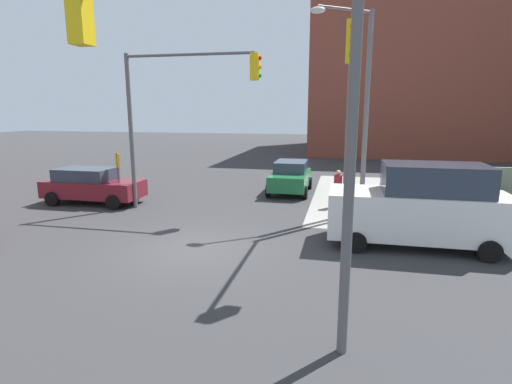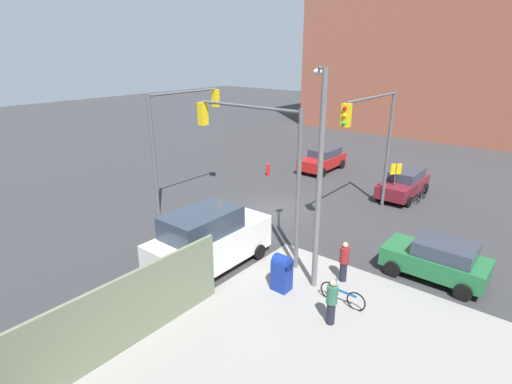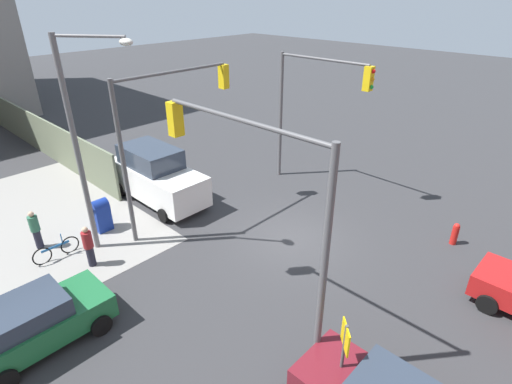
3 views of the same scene
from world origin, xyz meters
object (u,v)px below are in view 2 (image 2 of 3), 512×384
object	(u,v)px
traffic_signal_se_corner	(180,126)
fire_hydrant	(268,169)
traffic_signal_ne_corner	(256,151)
mailbox_blue	(282,272)
sedan_red	(323,159)
bicycle_at_crosswalk	(422,195)
pedestrian_crossing	(344,261)
coupe_maroon	(404,183)
van_white_delivery	(209,240)
street_lamp_corner	(319,164)
coupe_green	(437,259)
pedestrian_waiting	(332,301)
traffic_signal_nw_corner	(374,132)
bicycle_leaning_on_fence	(342,296)

from	to	relation	value
traffic_signal_se_corner	fire_hydrant	bearing A→B (deg)	177.73
traffic_signal_ne_corner	mailbox_blue	size ratio (longest dim) A/B	4.55
mailbox_blue	sedan_red	bearing A→B (deg)	-155.18
bicycle_at_crosswalk	pedestrian_crossing	bearing A→B (deg)	2.60
coupe_maroon	van_white_delivery	world-z (taller)	van_white_delivery
street_lamp_corner	coupe_green	size ratio (longest dim) A/B	2.10
pedestrian_crossing	bicycle_at_crosswalk	world-z (taller)	pedestrian_crossing
van_white_delivery	bicycle_at_crosswalk	size ratio (longest dim) A/B	3.09
coupe_maroon	pedestrian_waiting	xyz separation A→B (m)	(13.64, 2.56, 0.00)
pedestrian_waiting	bicycle_at_crosswalk	size ratio (longest dim) A/B	0.93
pedestrian_crossing	mailbox_blue	bearing A→B (deg)	-42.05
traffic_signal_nw_corner	traffic_signal_ne_corner	bearing A→B (deg)	-17.17
traffic_signal_nw_corner	traffic_signal_ne_corner	xyz separation A→B (m)	(6.79, -2.10, -0.02)
coupe_green	pedestrian_crossing	size ratio (longest dim) A/B	2.29
traffic_signal_nw_corner	coupe_green	size ratio (longest dim) A/B	1.71
traffic_signal_ne_corner	fire_hydrant	xyz separation A→B (m)	(-9.50, -6.60, -4.15)
traffic_signal_nw_corner	sedan_red	distance (m)	9.82
coupe_maroon	sedan_red	size ratio (longest dim) A/B	1.04
coupe_maroon	van_white_delivery	xyz separation A→B (m)	(13.65, -3.04, 0.44)
van_white_delivery	pedestrian_crossing	world-z (taller)	van_white_delivery
coupe_maroon	van_white_delivery	bearing A→B (deg)	-12.56
coupe_maroon	bicycle_at_crosswalk	bearing A→B (deg)	88.04
pedestrian_crossing	fire_hydrant	bearing A→B (deg)	-135.87
coupe_green	sedan_red	distance (m)	15.26
traffic_signal_se_corner	coupe_maroon	world-z (taller)	traffic_signal_se_corner
coupe_green	coupe_maroon	xyz separation A→B (m)	(-8.59, -4.39, 0.00)
mailbox_blue	coupe_maroon	bearing A→B (deg)	-179.30
mailbox_blue	bicycle_at_crosswalk	world-z (taller)	mailbox_blue
mailbox_blue	coupe_green	world-z (taller)	coupe_green
coupe_green	van_white_delivery	bearing A→B (deg)	-55.73
mailbox_blue	pedestrian_crossing	xyz separation A→B (m)	(-2.00, 1.50, 0.10)
traffic_signal_nw_corner	bicycle_leaning_on_fence	bearing A→B (deg)	18.87
pedestrian_crossing	pedestrian_waiting	size ratio (longest dim) A/B	1.02
traffic_signal_se_corner	sedan_red	xyz separation A→B (m)	(-11.29, 2.61, -3.76)
mailbox_blue	traffic_signal_ne_corner	bearing A→B (deg)	-123.20
van_white_delivery	pedestrian_waiting	world-z (taller)	van_white_delivery
coupe_green	van_white_delivery	distance (m)	9.00
street_lamp_corner	van_white_delivery	world-z (taller)	street_lamp_corner
mailbox_blue	bicycle_leaning_on_fence	size ratio (longest dim) A/B	0.82
pedestrian_waiting	bicycle_leaning_on_fence	bearing A→B (deg)	40.07
street_lamp_corner	fire_hydrant	world-z (taller)	street_lamp_corner
van_white_delivery	street_lamp_corner	bearing A→B (deg)	116.71
fire_hydrant	sedan_red	bearing A→B (deg)	148.09
traffic_signal_se_corner	pedestrian_waiting	size ratio (longest dim) A/B	3.98
traffic_signal_nw_corner	traffic_signal_se_corner	xyz separation A→B (m)	(4.87, -9.00, -0.04)
mailbox_blue	bicycle_leaning_on_fence	xyz separation A→B (m)	(-0.60, 2.20, -0.42)
street_lamp_corner	bicycle_at_crosswalk	bearing A→B (deg)	177.97
traffic_signal_ne_corner	pedestrian_crossing	bearing A→B (deg)	94.19
traffic_signal_nw_corner	bicycle_leaning_on_fence	size ratio (longest dim) A/B	3.71
mailbox_blue	sedan_red	xyz separation A→B (m)	(-14.90, -6.89, 0.08)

